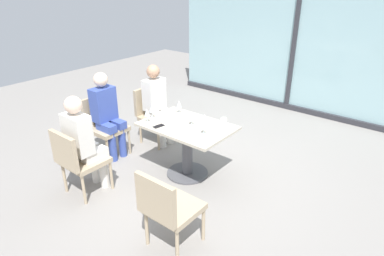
{
  "coord_description": "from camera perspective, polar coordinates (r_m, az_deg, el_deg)",
  "views": [
    {
      "loc": [
        2.49,
        -3.0,
        2.47
      ],
      "look_at": [
        0.0,
        0.1,
        0.65
      ],
      "focal_mm": 31.27,
      "sensor_mm": 36.0,
      "label": 1
    }
  ],
  "objects": [
    {
      "name": "wine_glass_2",
      "position": [
        4.46,
        -6.86,
        3.31
      ],
      "size": [
        0.07,
        0.07,
        0.18
      ],
      "color": "silver",
      "rests_on": "dining_table_main"
    },
    {
      "name": "wine_glass_4",
      "position": [
        3.97,
        2.03,
        0.7
      ],
      "size": [
        0.07,
        0.07,
        0.18
      ],
      "color": "silver",
      "rests_on": "dining_table_main"
    },
    {
      "name": "wine_glass_3",
      "position": [
        4.12,
        2.12,
        1.67
      ],
      "size": [
        0.07,
        0.07,
        0.18
      ],
      "color": "silver",
      "rests_on": "dining_table_main"
    },
    {
      "name": "window_wall_backdrop",
      "position": [
        6.79,
        17.02,
        12.89
      ],
      "size": [
        5.13,
        0.1,
        2.7
      ],
      "color": "#92B7BC",
      "rests_on": "ground_plane"
    },
    {
      "name": "person_front_left",
      "position": [
        4.14,
        -18.05,
        -1.95
      ],
      "size": [
        0.34,
        0.39,
        1.26
      ],
      "color": "silver",
      "rests_on": "ground_plane"
    },
    {
      "name": "person_far_left",
      "position": [
        5.2,
        -5.93,
        4.57
      ],
      "size": [
        0.39,
        0.34,
        1.26
      ],
      "color": "silver",
      "rests_on": "ground_plane"
    },
    {
      "name": "chair_front_right",
      "position": [
        3.22,
        -4.18,
        -13.23
      ],
      "size": [
        0.46,
        0.5,
        0.87
      ],
      "color": "tan",
      "rests_on": "ground_plane"
    },
    {
      "name": "wine_glass_0",
      "position": [
        4.33,
        -7.69,
        2.6
      ],
      "size": [
        0.07,
        0.07,
        0.18
      ],
      "color": "silver",
      "rests_on": "dining_table_main"
    },
    {
      "name": "handbag_0",
      "position": [
        5.02,
        -19.24,
        -4.55
      ],
      "size": [
        0.31,
        0.17,
        0.28
      ],
      "primitive_type": "cube",
      "rotation": [
        0.0,
        0.0,
        -0.05
      ],
      "color": "#232328",
      "rests_on": "ground_plane"
    },
    {
      "name": "cell_phone_on_table",
      "position": [
        4.24,
        -5.7,
        0.33
      ],
      "size": [
        0.09,
        0.15,
        0.01
      ],
      "primitive_type": "cube",
      "rotation": [
        0.0,
        0.0,
        -0.15
      ],
      "color": "black",
      "rests_on": "dining_table_main"
    },
    {
      "name": "ground_plane",
      "position": [
        4.61,
        -0.79,
        -7.77
      ],
      "size": [
        12.0,
        12.0,
        0.0
      ],
      "primitive_type": "plane",
      "color": "gray"
    },
    {
      "name": "wine_glass_5",
      "position": [
        4.59,
        -2.23,
        4.08
      ],
      "size": [
        0.07,
        0.07,
        0.18
      ],
      "color": "silver",
      "rests_on": "dining_table_main"
    },
    {
      "name": "person_side_end",
      "position": [
        4.92,
        -14.31,
        2.74
      ],
      "size": [
        0.39,
        0.34,
        1.26
      ],
      "color": "#384C9E",
      "rests_on": "ground_plane"
    },
    {
      "name": "chair_front_left",
      "position": [
        4.19,
        -18.91,
        -4.96
      ],
      "size": [
        0.46,
        0.5,
        0.87
      ],
      "color": "tan",
      "rests_on": "ground_plane"
    },
    {
      "name": "wine_glass_1",
      "position": [
        4.2,
        -0.07,
        2.12
      ],
      "size": [
        0.07,
        0.07,
        0.18
      ],
      "color": "silver",
      "rests_on": "dining_table_main"
    },
    {
      "name": "chair_far_left",
      "position": [
        5.34,
        -6.68,
        2.76
      ],
      "size": [
        0.5,
        0.46,
        0.87
      ],
      "color": "tan",
      "rests_on": "ground_plane"
    },
    {
      "name": "dining_table_main",
      "position": [
        4.35,
        -0.82,
        -1.99
      ],
      "size": [
        1.15,
        0.78,
        0.73
      ],
      "color": "#BCB29E",
      "rests_on": "ground_plane"
    },
    {
      "name": "coffee_cup",
      "position": [
        4.27,
        5.41,
        1.12
      ],
      "size": [
        0.08,
        0.08,
        0.09
      ],
      "primitive_type": "cylinder",
      "color": "white",
      "rests_on": "dining_table_main"
    },
    {
      "name": "chair_side_end",
      "position": [
        5.08,
        -14.83,
        0.89
      ],
      "size": [
        0.5,
        0.46,
        0.87
      ],
      "color": "tan",
      "rests_on": "ground_plane"
    }
  ]
}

